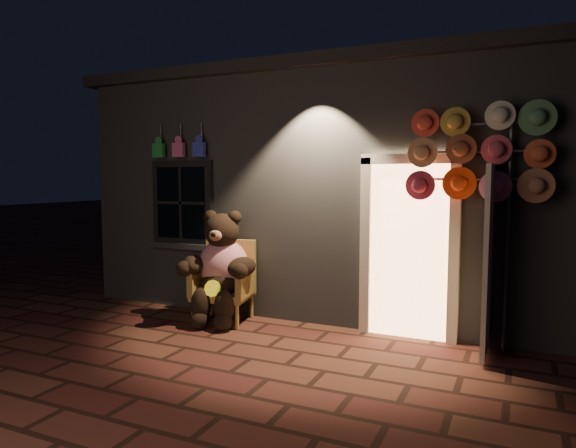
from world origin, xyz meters
The scene contains 5 objects.
ground centered at (0.00, 0.00, 0.00)m, with size 60.00×60.00×0.00m, color #4F2B1E.
shop_building centered at (0.00, 3.99, 1.74)m, with size 7.30×5.95×3.51m.
wicker_armchair centered at (-1.01, 1.16, 0.53)m, with size 0.83×0.77×1.07m.
teddy_bear centered at (-1.00, 1.03, 0.74)m, with size 1.07×0.90×1.49m.
hat_rack centered at (2.11, 1.28, 2.17)m, with size 1.54×0.22×2.71m.
Camera 1 is at (2.56, -4.63, 1.91)m, focal length 32.00 mm.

